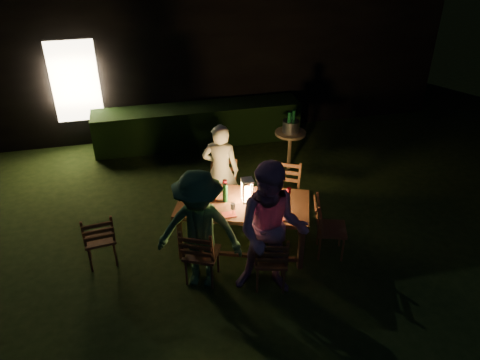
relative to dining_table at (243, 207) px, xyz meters
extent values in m
plane|color=black|center=(0.41, -0.19, -0.68)|extent=(40.00, 40.00, 0.00)
cube|color=black|center=(0.41, 6.01, 0.92)|extent=(10.00, 4.00, 3.20)
cube|color=#FFE5B2|center=(-2.39, 4.02, 0.67)|extent=(0.90, 0.06, 1.60)
cube|color=black|center=(-0.09, 3.56, -0.28)|extent=(4.20, 0.70, 0.80)
cube|color=#502E1A|center=(0.00, 0.00, 0.05)|extent=(2.03, 1.49, 0.06)
cube|color=#502E1A|center=(-0.91, -0.06, -0.35)|extent=(0.07, 0.07, 0.67)
cube|color=#502E1A|center=(-0.65, 0.64, -0.35)|extent=(0.07, 0.07, 0.67)
cube|color=#502E1A|center=(0.65, -0.64, -0.35)|extent=(0.07, 0.07, 0.67)
cube|color=#502E1A|center=(0.91, 0.06, -0.35)|extent=(0.07, 0.07, 0.67)
cube|color=#502E1A|center=(-0.68, -0.54, -0.25)|extent=(0.56, 0.55, 0.04)
cube|color=#502E1A|center=(-0.76, -0.71, 0.02)|extent=(0.44, 0.31, 0.50)
cube|color=#502E1A|center=(0.16, -0.86, -0.26)|extent=(0.50, 0.49, 0.04)
cube|color=#502E1A|center=(0.11, -1.03, 0.00)|extent=(0.43, 0.24, 0.48)
cube|color=#502E1A|center=(-0.16, 0.86, -0.25)|extent=(0.56, 0.56, 0.04)
cube|color=#502E1A|center=(-0.07, 1.02, 0.02)|extent=(0.44, 0.32, 0.50)
cube|color=#502E1A|center=(0.78, 0.51, -0.25)|extent=(0.56, 0.56, 0.04)
cube|color=#502E1A|center=(0.86, 0.67, 0.02)|extent=(0.44, 0.32, 0.50)
cube|color=#502E1A|center=(1.17, -0.44, -0.26)|extent=(0.51, 0.52, 0.04)
cube|color=#502E1A|center=(1.00, -0.38, 0.00)|extent=(0.26, 0.44, 0.49)
cube|color=#502E1A|center=(-1.99, 0.11, -0.27)|extent=(0.45, 0.43, 0.04)
cube|color=#502E1A|center=(-1.97, -0.07, -0.01)|extent=(0.42, 0.18, 0.48)
imported|color=beige|center=(-0.13, 0.93, 0.09)|extent=(0.66, 0.55, 1.55)
imported|color=#AE78A0|center=(0.13, -0.93, 0.24)|extent=(1.09, 0.97, 1.85)
imported|color=#2F5E39|center=(-0.71, -0.61, 0.15)|extent=(1.23, 0.96, 1.67)
cube|color=white|center=(0.06, 0.03, 0.09)|extent=(0.15, 0.15, 0.03)
cube|color=white|center=(0.06, 0.03, 0.41)|extent=(0.16, 0.16, 0.03)
cylinder|color=#FF9E3F|center=(0.06, 0.03, 0.21)|extent=(0.09, 0.09, 0.18)
cylinder|color=white|center=(-0.44, 0.40, 0.08)|extent=(0.25, 0.25, 0.01)
cylinder|color=white|center=(-0.59, -0.01, 0.08)|extent=(0.25, 0.25, 0.01)
cylinder|color=white|center=(0.50, 0.05, 0.08)|extent=(0.25, 0.25, 0.01)
cylinder|color=white|center=(0.34, -0.36, 0.08)|extent=(0.25, 0.25, 0.01)
cylinder|color=#0F471E|center=(-0.23, 0.09, 0.22)|extent=(0.07, 0.07, 0.28)
cube|color=red|center=(-0.25, -0.25, 0.08)|extent=(0.18, 0.14, 0.01)
cube|color=red|center=(0.41, -0.47, 0.08)|extent=(0.18, 0.14, 0.01)
cube|color=black|center=(-0.69, -0.06, 0.08)|extent=(0.14, 0.07, 0.01)
cylinder|color=brown|center=(1.38, 2.05, 0.06)|extent=(0.57, 0.57, 0.04)
cylinder|color=brown|center=(1.38, 2.05, -0.31)|extent=(0.07, 0.07, 0.74)
cylinder|color=#A5A8AD|center=(1.38, 2.05, 0.19)|extent=(0.30, 0.30, 0.22)
cylinder|color=#0F471E|center=(1.33, 2.01, 0.24)|extent=(0.07, 0.07, 0.32)
cylinder|color=#0F471E|center=(1.43, 2.09, 0.24)|extent=(0.07, 0.07, 0.32)
camera|label=1|loc=(-1.29, -5.26, 3.68)|focal=35.00mm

